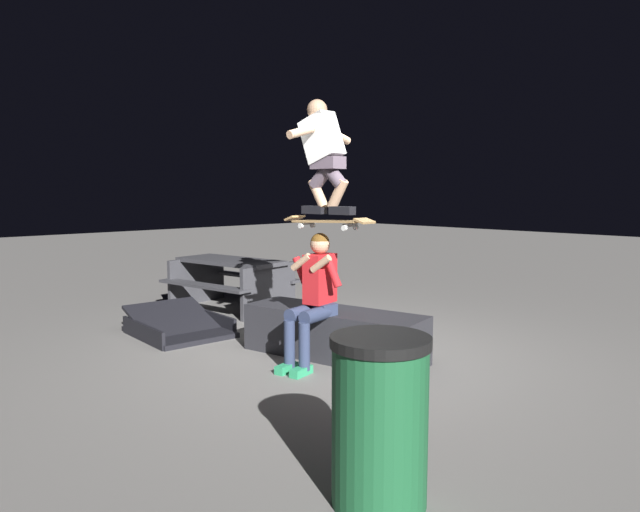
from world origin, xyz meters
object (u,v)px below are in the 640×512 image
(ledge_box_main, at_px, (334,333))
(picnic_table_back, at_px, (231,276))
(kicker_ramp, at_px, (179,329))
(person_sitting_on_ledge, at_px, (314,292))
(skateboard, at_px, (328,222))
(trash_bin, at_px, (380,420))
(skater_airborne, at_px, (324,151))

(ledge_box_main, distance_m, picnic_table_back, 2.98)
(kicker_ramp, bearing_deg, person_sitting_on_ledge, -171.47)
(skateboard, bearing_deg, kicker_ramp, 10.02)
(trash_bin, bearing_deg, ledge_box_main, -40.52)
(skater_airborne, height_order, kicker_ramp, skater_airborne)
(skater_airborne, bearing_deg, skateboard, -175.40)
(ledge_box_main, height_order, kicker_ramp, ledge_box_main)
(skater_airborne, bearing_deg, picnic_table_back, -18.56)
(ledge_box_main, relative_size, picnic_table_back, 1.06)
(person_sitting_on_ledge, distance_m, skater_airborne, 1.40)
(picnic_table_back, bearing_deg, skateboard, 161.84)
(person_sitting_on_ledge, height_order, trash_bin, person_sitting_on_ledge)
(ledge_box_main, distance_m, trash_bin, 2.93)
(person_sitting_on_ledge, distance_m, kicker_ramp, 2.22)
(skater_airborne, relative_size, trash_bin, 1.16)
(skater_airborne, height_order, picnic_table_back, skater_airborne)
(person_sitting_on_ledge, height_order, picnic_table_back, person_sitting_on_ledge)
(picnic_table_back, bearing_deg, trash_bin, 152.77)
(person_sitting_on_ledge, xyz_separation_m, kicker_ramp, (2.09, 0.31, -0.68))
(person_sitting_on_ledge, distance_m, trash_bin, 2.66)
(skater_airborne, bearing_deg, trash_bin, 142.31)
(picnic_table_back, distance_m, trash_bin, 5.73)
(picnic_table_back, bearing_deg, person_sitting_on_ledge, 159.83)
(kicker_ramp, bearing_deg, ledge_box_main, -161.60)
(skateboard, xyz_separation_m, trash_bin, (-2.03, 1.62, -0.98))
(skateboard, distance_m, trash_bin, 2.77)
(skateboard, relative_size, picnic_table_back, 0.55)
(kicker_ramp, bearing_deg, trash_bin, 163.86)
(kicker_ramp, distance_m, picnic_table_back, 1.69)
(ledge_box_main, distance_m, skater_airborne, 1.92)
(skateboard, height_order, kicker_ramp, skateboard)
(ledge_box_main, xyz_separation_m, skater_airborne, (-0.13, 0.29, 1.90))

